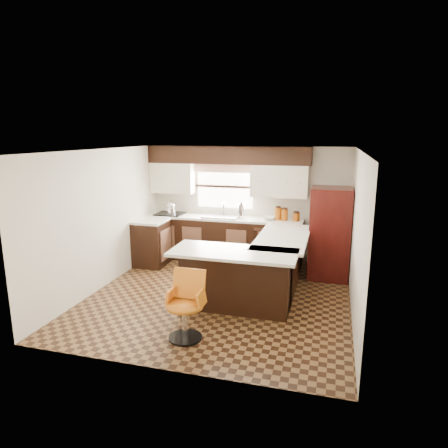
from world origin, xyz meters
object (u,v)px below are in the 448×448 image
(refrigerator, at_px, (330,233))
(bar_chair, at_px, (185,307))
(peninsula_return, at_px, (236,280))
(peninsula_long, at_px, (279,264))

(refrigerator, xyz_separation_m, bar_chair, (-1.76, -2.91, -0.40))
(bar_chair, bearing_deg, peninsula_return, 69.39)
(peninsula_long, xyz_separation_m, peninsula_return, (-0.53, -0.97, 0.00))
(peninsula_long, distance_m, bar_chair, 2.29)
(peninsula_long, bearing_deg, bar_chair, -114.29)
(peninsula_long, xyz_separation_m, bar_chair, (-0.94, -2.09, 0.00))
(peninsula_return, relative_size, refrigerator, 0.97)
(peninsula_return, xyz_separation_m, bar_chair, (-0.42, -1.11, 0.00))
(peninsula_return, xyz_separation_m, refrigerator, (1.34, 1.79, 0.40))
(refrigerator, distance_m, bar_chair, 3.42)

